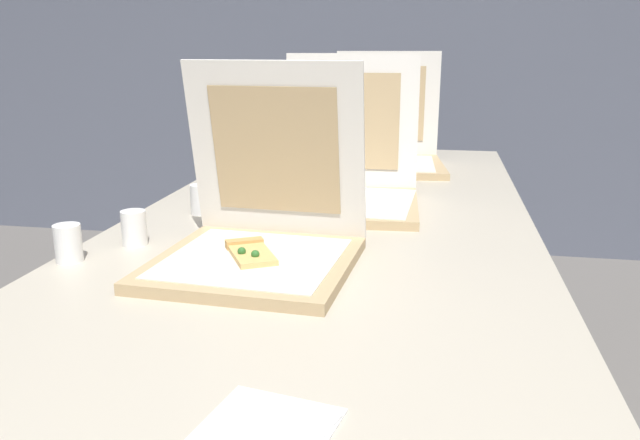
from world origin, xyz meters
The scene contains 10 objects.
wall_back centered at (0.00, 2.86, 1.30)m, with size 10.00×0.10×2.60m, color slate.
table centered at (0.00, 0.65, 0.70)m, with size 0.98×2.35×0.74m.
pizza_box_front centered at (-0.08, 0.35, 0.79)m, with size 0.39×0.39×0.38m.
pizza_box_middle centered at (0.03, 0.84, 0.80)m, with size 0.39×0.41×0.39m.
pizza_box_back centered at (0.09, 1.41, 0.79)m, with size 0.41×0.41×0.39m.
cup_white_near_center centered at (-0.37, 0.42, 0.78)m, with size 0.05×0.05×0.07m, color white.
cup_white_near_left centered at (-0.45, 0.29, 0.78)m, with size 0.05×0.05×0.07m, color white.
cup_white_mid centered at (-0.32, 0.69, 0.78)m, with size 0.05×0.05×0.07m, color white.
cup_white_far centered at (-0.27, 1.06, 0.78)m, with size 0.05×0.05×0.07m, color white.
napkin_pile centered at (0.08, -0.19, 0.74)m, with size 0.17×0.17×0.01m.
Camera 1 is at (0.25, -0.79, 1.15)m, focal length 35.90 mm.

